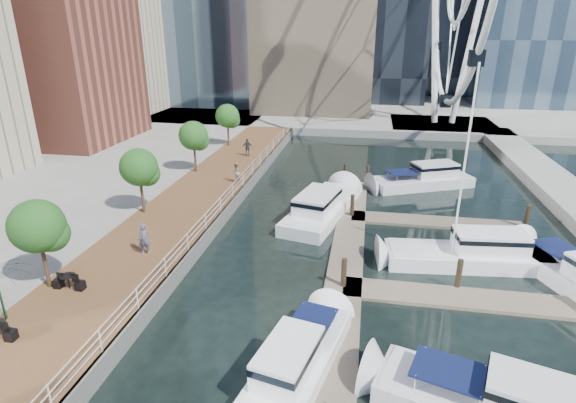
% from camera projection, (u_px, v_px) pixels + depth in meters
% --- Properties ---
extents(ground, '(520.00, 520.00, 0.00)m').
position_uv_depth(ground, '(251.00, 391.00, 17.25)').
color(ground, black).
rests_on(ground, ground).
extents(boardwalk, '(6.00, 60.00, 1.00)m').
position_uv_depth(boardwalk, '(183.00, 216.00, 32.36)').
color(boardwalk, brown).
rests_on(boardwalk, ground).
extents(seawall, '(0.25, 60.00, 1.00)m').
position_uv_depth(seawall, '(222.00, 218.00, 31.86)').
color(seawall, '#595954').
rests_on(seawall, ground).
extents(land_far, '(200.00, 114.00, 1.00)m').
position_uv_depth(land_far, '(355.00, 85.00, 110.90)').
color(land_far, gray).
rests_on(land_far, ground).
extents(pier, '(14.00, 12.00, 1.00)m').
position_uv_depth(pier, '(442.00, 126.00, 62.59)').
color(pier, gray).
rests_on(pier, ground).
extents(railing, '(0.10, 60.00, 1.05)m').
position_uv_depth(railing, '(220.00, 205.00, 31.51)').
color(railing, white).
rests_on(railing, boardwalk).
extents(floating_docks, '(16.00, 34.00, 2.60)m').
position_uv_depth(floating_docks, '(435.00, 271.00, 24.94)').
color(floating_docks, '#6D6051').
rests_on(floating_docks, ground).
extents(street_trees, '(2.60, 42.60, 4.60)m').
position_uv_depth(street_trees, '(139.00, 167.00, 30.49)').
color(street_trees, '#3F2B1C').
rests_on(street_trees, ground).
extents(pedestrian_near, '(0.76, 0.58, 1.85)m').
position_uv_depth(pedestrian_near, '(144.00, 239.00, 25.40)').
color(pedestrian_near, '#4E4E68').
rests_on(pedestrian_near, boardwalk).
extents(pedestrian_mid, '(0.84, 0.98, 1.75)m').
position_uv_depth(pedestrian_mid, '(236.00, 173.00, 37.49)').
color(pedestrian_mid, gray).
rests_on(pedestrian_mid, boardwalk).
extents(pedestrian_far, '(1.10, 0.53, 1.83)m').
position_uv_depth(pedestrian_far, '(248.00, 147.00, 45.52)').
color(pedestrian_far, '#31353E').
rests_on(pedestrian_far, boardwalk).
extents(moored_yachts, '(20.82, 41.16, 11.50)m').
position_uv_depth(moored_yachts, '(444.00, 269.00, 26.08)').
color(moored_yachts, white).
rests_on(moored_yachts, ground).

